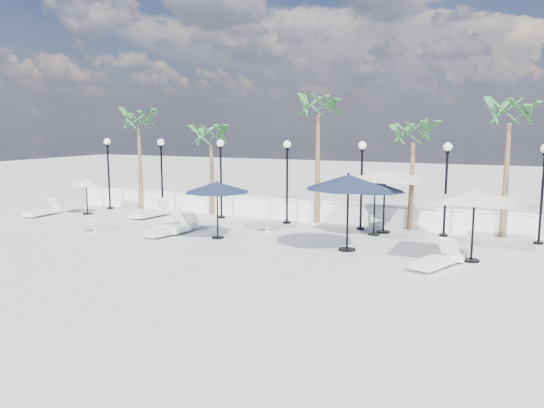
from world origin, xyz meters
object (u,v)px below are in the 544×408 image
at_px(lounger_6, 459,253).
at_px(parasol_navy_mid, 375,187).
at_px(parasol_cream_sq_b, 475,191).
at_px(parasol_cream_sq_a, 385,171).
at_px(lounger_0, 43,211).
at_px(parasol_cream_small, 86,182).
at_px(lounger_3, 151,212).
at_px(parasol_navy_left, 217,187).
at_px(parasol_navy_right, 348,182).
at_px(lounger_5, 436,260).
at_px(lounger_4, 168,230).
at_px(lounger_1, 181,227).
at_px(lounger_2, 176,225).

distance_m(lounger_6, parasol_navy_mid, 4.89).
bearing_deg(parasol_cream_sq_b, parasol_cream_sq_a, 136.45).
height_order(lounger_0, parasol_cream_small, parasol_cream_small).
bearing_deg(parasol_cream_sq_b, lounger_3, 170.43).
height_order(parasol_navy_left, parasol_navy_mid, parasol_navy_left).
height_order(lounger_3, parasol_cream_small, parasol_cream_small).
bearing_deg(parasol_cream_small, parasol_navy_left, -14.39).
bearing_deg(parasol_cream_sq_a, lounger_3, -174.73).
distance_m(parasol_navy_right, parasol_cream_small, 14.63).
xyz_separation_m(lounger_5, parasol_navy_right, (-3.27, 1.18, 2.24)).
height_order(lounger_4, parasol_cream_small, parasol_cream_small).
distance_m(lounger_4, lounger_6, 11.33).
relative_size(lounger_0, lounger_4, 0.91).
relative_size(lounger_1, parasol_navy_left, 0.72).
height_order(lounger_2, parasol_cream_sq_b, parasol_cream_sq_b).
bearing_deg(lounger_3, parasol_cream_sq_a, 12.97).
bearing_deg(parasol_navy_mid, lounger_0, -172.06).
distance_m(lounger_5, parasol_cream_sq_a, 6.18).
bearing_deg(lounger_2, lounger_0, -165.00).
bearing_deg(lounger_5, lounger_1, -166.44).
xyz_separation_m(lounger_1, parasol_cream_sq_b, (11.63, -0.09, 2.14)).
bearing_deg(parasol_navy_left, parasol_navy_mid, 30.21).
xyz_separation_m(parasol_cream_sq_a, parasol_cream_sq_b, (3.77, -3.58, -0.26)).
relative_size(lounger_2, lounger_6, 1.21).
bearing_deg(parasol_navy_mid, lounger_3, -177.93).
distance_m(parasol_navy_right, parasol_cream_sq_a, 3.82).
relative_size(lounger_6, parasol_cream_small, 0.88).
distance_m(parasol_navy_left, parasol_cream_sq_a, 7.04).
distance_m(lounger_3, parasol_cream_sq_a, 11.59).
xyz_separation_m(lounger_3, parasol_navy_right, (10.82, -2.74, 2.23)).
xyz_separation_m(lounger_3, parasol_cream_sq_a, (11.30, 1.04, 2.38)).
bearing_deg(lounger_0, lounger_1, -5.50).
distance_m(lounger_0, parasol_navy_right, 16.28).
bearing_deg(lounger_0, parasol_navy_right, -4.79).
height_order(lounger_1, parasol_navy_mid, parasol_navy_mid).
bearing_deg(lounger_5, lounger_3, -174.15).
height_order(lounger_6, parasol_cream_small, parasol_cream_small).
bearing_deg(lounger_1, lounger_2, 154.22).
relative_size(lounger_5, parasol_cream_sq_a, 0.37).
bearing_deg(parasol_cream_sq_a, lounger_5, -60.57).
height_order(parasol_cream_sq_b, parasol_cream_small, parasol_cream_sq_b).
bearing_deg(lounger_2, parasol_cream_sq_a, 39.63).
relative_size(lounger_5, parasol_navy_mid, 0.85).
distance_m(lounger_1, parasol_navy_left, 2.76).
bearing_deg(parasol_cream_sq_a, lounger_1, -156.00).
relative_size(lounger_3, lounger_5, 1.03).
height_order(lounger_5, lounger_6, lounger_5).
relative_size(lounger_0, parasol_navy_left, 0.73).
bearing_deg(parasol_cream_sq_a, parasol_cream_sq_b, -43.55).
height_order(lounger_3, parasol_cream_sq_a, parasol_cream_sq_a).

